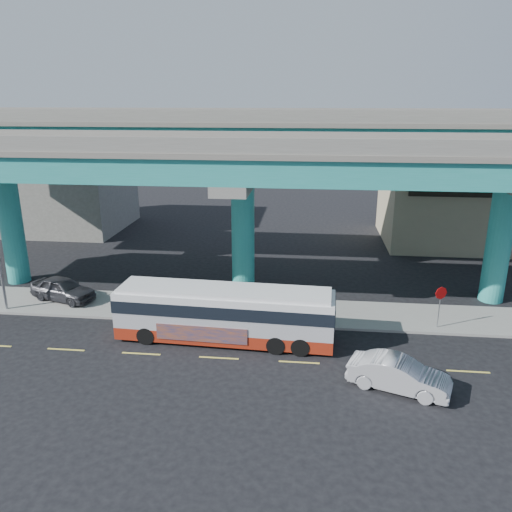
# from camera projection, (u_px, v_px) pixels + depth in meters

# --- Properties ---
(ground) EXTENTS (120.00, 120.00, 0.00)m
(ground) POSITION_uv_depth(u_px,v_px,m) (220.00, 355.00, 25.16)
(ground) COLOR black
(ground) RESTS_ON ground
(sidewalk) EXTENTS (70.00, 4.00, 0.15)m
(sidewalk) POSITION_uv_depth(u_px,v_px,m) (236.00, 310.00, 30.35)
(sidewalk) COLOR gray
(sidewalk) RESTS_ON ground
(lane_markings) EXTENTS (58.00, 0.12, 0.01)m
(lane_markings) POSITION_uv_depth(u_px,v_px,m) (219.00, 358.00, 24.87)
(lane_markings) COLOR #D8C64C
(lane_markings) RESTS_ON ground
(viaduct) EXTENTS (52.00, 12.40, 11.70)m
(viaduct) POSITION_uv_depth(u_px,v_px,m) (243.00, 153.00, 31.02)
(viaduct) COLOR teal
(viaduct) RESTS_ON ground
(building_beige) EXTENTS (14.00, 10.23, 7.00)m
(building_beige) POSITION_uv_depth(u_px,v_px,m) (466.00, 203.00, 44.01)
(building_beige) COLOR tan
(building_beige) RESTS_ON ground
(building_concrete) EXTENTS (12.00, 10.00, 9.00)m
(building_concrete) POSITION_uv_depth(u_px,v_px,m) (60.00, 183.00, 48.60)
(building_concrete) COLOR gray
(building_concrete) RESTS_ON ground
(transit_bus) EXTENTS (11.63, 3.02, 2.96)m
(transit_bus) POSITION_uv_depth(u_px,v_px,m) (225.00, 312.00, 26.25)
(transit_bus) COLOR maroon
(transit_bus) RESTS_ON ground
(sedan) EXTENTS (4.41, 5.44, 1.46)m
(sedan) POSITION_uv_depth(u_px,v_px,m) (399.00, 375.00, 22.01)
(sedan) COLOR #ACACB1
(sedan) RESTS_ON ground
(parked_car) EXTENTS (4.20, 5.29, 1.46)m
(parked_car) POSITION_uv_depth(u_px,v_px,m) (63.00, 289.00, 31.48)
(parked_car) COLOR #323238
(parked_car) RESTS_ON sidewalk
(stop_sign) EXTENTS (0.68, 0.31, 2.42)m
(stop_sign) POSITION_uv_depth(u_px,v_px,m) (440.00, 299.00, 27.35)
(stop_sign) COLOR gray
(stop_sign) RESTS_ON sidewalk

